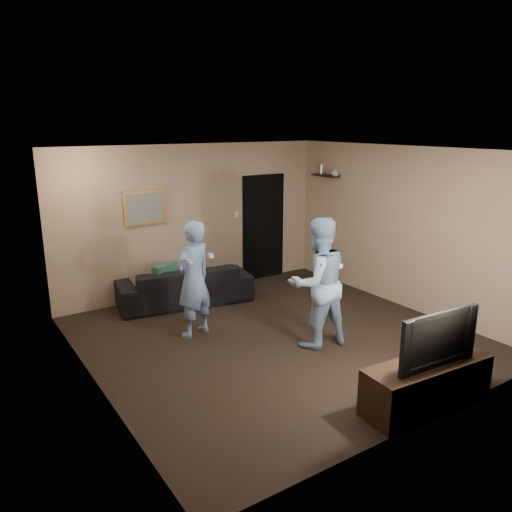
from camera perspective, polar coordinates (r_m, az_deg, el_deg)
ground at (r=7.16m, az=2.33°, el=-9.28°), size 5.00×5.00×0.00m
ceiling at (r=6.53m, az=2.58°, el=11.98°), size 5.00×5.00×0.04m
wall_back at (r=8.83m, az=-7.09°, el=4.17°), size 5.00×0.04×2.60m
wall_front at (r=5.01m, az=19.46°, el=-5.05°), size 5.00×0.04×2.60m
wall_left at (r=5.69m, az=-18.45°, el=-2.58°), size 0.04×5.00×2.60m
wall_right at (r=8.41m, az=16.44°, el=3.12°), size 0.04×5.00×2.60m
sofa at (r=8.44m, az=-8.18°, el=-3.25°), size 2.31×1.22×0.64m
throw_pillow at (r=8.27m, az=-10.20°, el=-2.56°), size 0.51×0.32×0.49m
painting_frame at (r=8.40m, az=-12.60°, el=5.45°), size 0.72×0.05×0.57m
painting_canvas at (r=8.38m, az=-12.54°, el=5.43°), size 0.62×0.01×0.47m
doorway at (r=9.58m, az=0.84°, el=3.31°), size 0.90×0.06×2.00m
light_switch at (r=9.21m, az=-2.27°, el=4.72°), size 0.08×0.02×0.12m
wall_shelf at (r=9.47m, az=7.95°, el=9.10°), size 0.20×0.60×0.03m
shelf_vase at (r=9.27m, az=9.05°, el=9.44°), size 0.16×0.16×0.13m
shelf_figurine at (r=9.56m, az=7.48°, el=9.80°), size 0.06×0.06×0.18m
tv_console at (r=5.75m, az=18.89°, el=-13.80°), size 1.51×0.58×0.53m
television at (r=5.51m, az=19.39°, el=-8.64°), size 1.05×0.21×0.60m
wii_player_left at (r=7.01m, az=-7.16°, el=-2.66°), size 0.70×0.57×1.66m
wii_player_right at (r=6.68m, az=7.07°, el=-3.06°), size 0.94×0.78×1.77m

